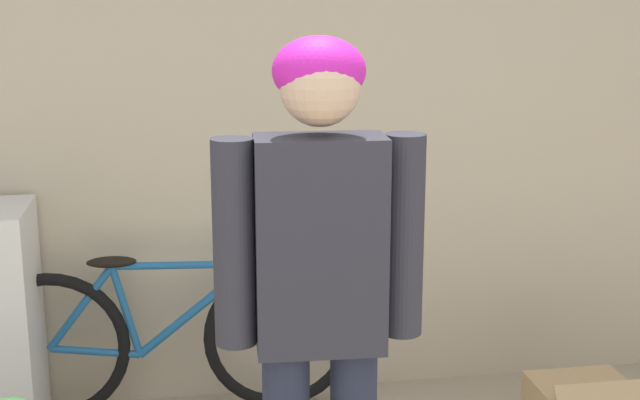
{
  "coord_description": "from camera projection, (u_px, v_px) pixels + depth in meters",
  "views": [
    {
      "loc": [
        -0.37,
        -1.69,
        1.92
      ],
      "look_at": [
        0.04,
        0.79,
        1.32
      ],
      "focal_mm": 50.0,
      "sensor_mm": 36.0,
      "label": 1
    }
  ],
  "objects": [
    {
      "name": "wall_back",
      "position": [
        255.0,
        127.0,
        4.09
      ],
      "size": [
        8.0,
        0.07,
        2.6
      ],
      "color": "beige",
      "rests_on": "ground_plane"
    },
    {
      "name": "person",
      "position": [
        320.0,
        281.0,
        2.64
      ],
      "size": [
        0.63,
        0.26,
        1.79
      ],
      "rotation": [
        0.0,
        0.0,
        -0.05
      ],
      "color": "#23283D",
      "rests_on": "ground_plane"
    },
    {
      "name": "bicycle",
      "position": [
        167.0,
        338.0,
        4.04
      ],
      "size": [
        1.74,
        0.46,
        0.78
      ],
      "rotation": [
        0.0,
        0.0,
        -0.02
      ],
      "color": "black",
      "rests_on": "ground_plane"
    }
  ]
}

